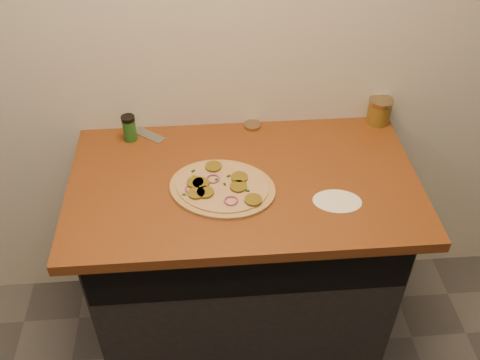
{
  "coord_description": "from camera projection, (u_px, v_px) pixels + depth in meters",
  "views": [
    {
      "loc": [
        -0.12,
        0.04,
        2.1
      ],
      "look_at": [
        -0.02,
        1.35,
        0.95
      ],
      "focal_mm": 40.0,
      "sensor_mm": 36.0,
      "label": 1
    }
  ],
  "objects": [
    {
      "name": "countertop",
      "position": [
        244.0,
        182.0,
        1.85
      ],
      "size": [
        1.2,
        0.7,
        0.04
      ],
      "primitive_type": "cube",
      "color": "brown",
      "rests_on": "cabinet"
    },
    {
      "name": "mason_jar_lid",
      "position": [
        252.0,
        125.0,
        2.06
      ],
      "size": [
        0.08,
        0.08,
        0.01
      ],
      "primitive_type": "cylinder",
      "rotation": [
        0.0,
        0.0,
        -0.24
      ],
      "color": "#9E825C",
      "rests_on": "countertop"
    },
    {
      "name": "pizza",
      "position": [
        222.0,
        188.0,
        1.79
      ],
      "size": [
        0.44,
        0.44,
        0.02
      ],
      "color": "tan",
      "rests_on": "countertop"
    },
    {
      "name": "flour_spill",
      "position": [
        337.0,
        201.0,
        1.75
      ],
      "size": [
        0.18,
        0.18,
        0.0
      ],
      "primitive_type": "cylinder",
      "rotation": [
        0.0,
        0.0,
        -0.15
      ],
      "color": "white",
      "rests_on": "countertop"
    },
    {
      "name": "chefs_knife",
      "position": [
        125.0,
        124.0,
        2.07
      ],
      "size": [
        0.27,
        0.23,
        0.02
      ],
      "color": "#B7BAC1",
      "rests_on": "countertop"
    },
    {
      "name": "salsa_jar",
      "position": [
        379.0,
        111.0,
        2.06
      ],
      "size": [
        0.09,
        0.09,
        0.1
      ],
      "color": "#A72710",
      "rests_on": "countertop"
    },
    {
      "name": "cabinet",
      "position": [
        243.0,
        261.0,
        2.17
      ],
      "size": [
        1.1,
        0.6,
        0.86
      ],
      "primitive_type": "cube",
      "color": "black",
      "rests_on": "ground"
    },
    {
      "name": "spice_shaker",
      "position": [
        129.0,
        128.0,
        1.97
      ],
      "size": [
        0.05,
        0.05,
        0.1
      ],
      "color": "#1F581B",
      "rests_on": "countertop"
    }
  ]
}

